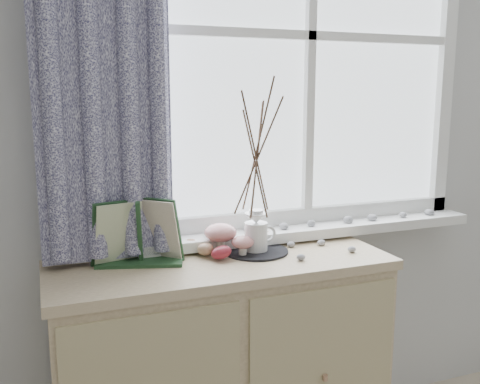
{
  "coord_description": "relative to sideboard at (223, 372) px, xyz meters",
  "views": [
    {
      "loc": [
        -0.73,
        0.05,
        1.43
      ],
      "look_at": [
        -0.1,
        1.7,
        1.1
      ],
      "focal_mm": 40.0,
      "sensor_mm": 36.0,
      "label": 1
    }
  ],
  "objects": [
    {
      "name": "crocheted_doily",
      "position": [
        0.15,
        0.05,
        0.43
      ],
      "size": [
        0.24,
        0.24,
        0.01
      ],
      "primitive_type": "cylinder",
      "color": "black",
      "rests_on": "sideboard"
    },
    {
      "name": "songbird_figurine",
      "position": [
        0.15,
        0.1,
        0.46
      ],
      "size": [
        0.15,
        0.08,
        0.08
      ],
      "primitive_type": null,
      "rotation": [
        0.0,
        0.0,
        0.12
      ],
      "color": "silver",
      "rests_on": "sideboard"
    },
    {
      "name": "sideboard_pebbles",
      "position": [
        0.33,
        0.01,
        0.44
      ],
      "size": [
        0.33,
        0.23,
        0.02
      ],
      "color": "#98999B",
      "rests_on": "sideboard"
    },
    {
      "name": "toadstool_cluster",
      "position": [
        0.04,
        0.07,
        0.49
      ],
      "size": [
        0.16,
        0.17,
        0.11
      ],
      "color": "white",
      "rests_on": "sideboard"
    },
    {
      "name": "sideboard",
      "position": [
        0.0,
        0.0,
        0.0
      ],
      "size": [
        1.2,
        0.45,
        0.85
      ],
      "color": "beige",
      "rests_on": "ground"
    },
    {
      "name": "wooden_eggs",
      "position": [
        -0.04,
        0.07,
        0.45
      ],
      "size": [
        0.14,
        0.18,
        0.07
      ],
      "color": "tan",
      "rests_on": "sideboard"
    },
    {
      "name": "botanical_book",
      "position": [
        -0.28,
        0.04,
        0.54
      ],
      "size": [
        0.36,
        0.22,
        0.24
      ],
      "primitive_type": null,
      "rotation": [
        0.0,
        0.0,
        -0.28
      ],
      "color": "#1F4223",
      "rests_on": "sideboard"
    },
    {
      "name": "twig_pitcher",
      "position": [
        0.15,
        0.05,
        0.79
      ],
      "size": [
        0.23,
        0.23,
        0.64
      ],
      "rotation": [
        0.0,
        0.0,
        -0.02
      ],
      "color": "white",
      "rests_on": "crocheted_doily"
    }
  ]
}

